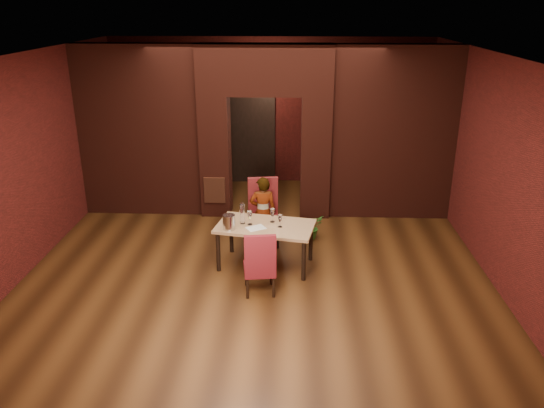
{
  "coord_description": "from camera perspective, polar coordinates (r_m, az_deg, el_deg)",
  "views": [
    {
      "loc": [
        0.54,
        -7.68,
        3.9
      ],
      "look_at": [
        0.21,
        0.0,
        0.95
      ],
      "focal_mm": 35.0,
      "sensor_mm": 36.0,
      "label": 1
    }
  ],
  "objects": [
    {
      "name": "floor",
      "position": [
        8.63,
        -1.42,
        -5.85
      ],
      "size": [
        8.0,
        8.0,
        0.0
      ],
      "primitive_type": "plane",
      "color": "#492A12",
      "rests_on": "ground"
    },
    {
      "name": "ceiling",
      "position": [
        7.73,
        -1.64,
        15.81
      ],
      "size": [
        7.0,
        8.0,
        0.04
      ],
      "primitive_type": "cube",
      "color": "silver",
      "rests_on": "ground"
    },
    {
      "name": "wall_back",
      "position": [
        11.92,
        -0.2,
        9.89
      ],
      "size": [
        7.0,
        0.04,
        3.2
      ],
      "primitive_type": "cube",
      "color": "maroon",
      "rests_on": "ground"
    },
    {
      "name": "wall_front",
      "position": [
        4.38,
        -5.13,
        -10.82
      ],
      "size": [
        7.0,
        0.04,
        3.2
      ],
      "primitive_type": "cube",
      "color": "maroon",
      "rests_on": "ground"
    },
    {
      "name": "wall_left",
      "position": [
        8.98,
        -24.47,
        4.26
      ],
      "size": [
        0.04,
        8.0,
        3.2
      ],
      "primitive_type": "cube",
      "color": "maroon",
      "rests_on": "ground"
    },
    {
      "name": "wall_right",
      "position": [
        8.55,
        22.65,
        3.75
      ],
      "size": [
        0.04,
        8.0,
        3.2
      ],
      "primitive_type": "cube",
      "color": "maroon",
      "rests_on": "ground"
    },
    {
      "name": "pillar_left",
      "position": [
        10.18,
        -6.09,
        5.22
      ],
      "size": [
        0.55,
        0.55,
        2.3
      ],
      "primitive_type": "cube",
      "color": "maroon",
      "rests_on": "ground"
    },
    {
      "name": "pillar_right",
      "position": [
        10.07,
        4.7,
        5.1
      ],
      "size": [
        0.55,
        0.55,
        2.3
      ],
      "primitive_type": "cube",
      "color": "maroon",
      "rests_on": "ground"
    },
    {
      "name": "lintel",
      "position": [
        9.77,
        -0.77,
        14.25
      ],
      "size": [
        2.45,
        0.55,
        0.9
      ],
      "primitive_type": "cube",
      "color": "maroon",
      "rests_on": "ground"
    },
    {
      "name": "wing_wall_left",
      "position": [
        10.37,
        -14.0,
        7.58
      ],
      "size": [
        2.28,
        0.35,
        3.2
      ],
      "primitive_type": "cube",
      "color": "maroon",
      "rests_on": "ground"
    },
    {
      "name": "wing_wall_right",
      "position": [
        10.12,
        12.86,
        7.35
      ],
      "size": [
        2.28,
        0.35,
        3.2
      ],
      "primitive_type": "cube",
      "color": "maroon",
      "rests_on": "ground"
    },
    {
      "name": "vent_panel",
      "position": [
        10.08,
        -6.2,
        1.48
      ],
      "size": [
        0.4,
        0.03,
        0.5
      ],
      "primitive_type": "cube",
      "color": "#9C4C2D",
      "rests_on": "ground"
    },
    {
      "name": "rear_door",
      "position": [
        12.0,
        -2.13,
        7.27
      ],
      "size": [
        0.9,
        0.08,
        2.1
      ],
      "primitive_type": "cube",
      "color": "black",
      "rests_on": "ground"
    },
    {
      "name": "rear_door_frame",
      "position": [
        11.97,
        -2.15,
        7.23
      ],
      "size": [
        1.02,
        0.04,
        2.22
      ],
      "primitive_type": "cube",
      "color": "black",
      "rests_on": "ground"
    },
    {
      "name": "dining_table",
      "position": [
        8.27,
        -0.71,
        -4.46
      ],
      "size": [
        1.59,
        1.08,
        0.69
      ],
      "primitive_type": "cube",
      "rotation": [
        0.0,
        0.0,
        -0.18
      ],
      "color": "#AB7F57",
      "rests_on": "ground"
    },
    {
      "name": "chair_far",
      "position": [
        8.92,
        -0.87,
        -0.99
      ],
      "size": [
        0.57,
        0.57,
        1.12
      ],
      "primitive_type": "cube",
      "rotation": [
        0.0,
        0.0,
        0.14
      ],
      "color": "maroon",
      "rests_on": "ground"
    },
    {
      "name": "chair_near",
      "position": [
        7.49,
        -1.36,
        -6.18
      ],
      "size": [
        0.49,
        0.49,
        0.96
      ],
      "primitive_type": "cube",
      "rotation": [
        0.0,
        0.0,
        3.28
      ],
      "color": "maroon",
      "rests_on": "ground"
    },
    {
      "name": "person_seated",
      "position": [
        8.84,
        -0.99,
        -0.85
      ],
      "size": [
        0.47,
        0.33,
        1.22
      ],
      "primitive_type": "imported",
      "rotation": [
        0.0,
        0.0,
        3.24
      ],
      "color": "silver",
      "rests_on": "ground"
    },
    {
      "name": "wine_glass_a",
      "position": [
        8.11,
        -2.41,
        -1.51
      ],
      "size": [
        0.09,
        0.09,
        0.21
      ],
      "primitive_type": null,
      "color": "white",
      "rests_on": "dining_table"
    },
    {
      "name": "wine_glass_b",
      "position": [
        8.2,
        0.05,
        -1.24
      ],
      "size": [
        0.09,
        0.09,
        0.21
      ],
      "primitive_type": null,
      "color": "white",
      "rests_on": "dining_table"
    },
    {
      "name": "wine_glass_c",
      "position": [
        8.02,
        0.87,
        -1.84
      ],
      "size": [
        0.08,
        0.08,
        0.2
      ],
      "primitive_type": null,
      "color": "white",
      "rests_on": "dining_table"
    },
    {
      "name": "tasting_sheet",
      "position": [
        8.02,
        -1.74,
        -2.6
      ],
      "size": [
        0.34,
        0.32,
        0.0
      ],
      "primitive_type": "cube",
      "rotation": [
        0.0,
        0.0,
        0.56
      ],
      "color": "silver",
      "rests_on": "dining_table"
    },
    {
      "name": "wine_bucket",
      "position": [
        7.96,
        -4.64,
        -1.96
      ],
      "size": [
        0.19,
        0.19,
        0.23
      ],
      "primitive_type": "cylinder",
      "color": "#B8B8C0",
      "rests_on": "dining_table"
    },
    {
      "name": "water_bottle",
      "position": [
        8.13,
        -3.2,
        -1.0
      ],
      "size": [
        0.08,
        0.08,
        0.34
      ],
      "primitive_type": "cylinder",
      "color": "white",
      "rests_on": "dining_table"
    },
    {
      "name": "potted_plant",
      "position": [
        9.27,
        4.23,
        -2.44
      ],
      "size": [
        0.52,
        0.5,
        0.44
      ],
      "primitive_type": "imported",
      "rotation": [
        0.0,
        0.0,
        0.59
      ],
      "color": "#2D6C21",
      "rests_on": "ground"
    }
  ]
}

